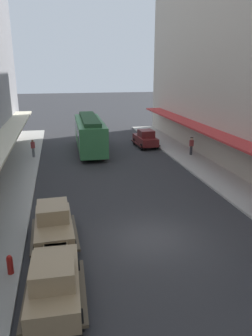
% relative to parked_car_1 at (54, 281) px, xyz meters
% --- Properties ---
extents(ground_plane, '(200.00, 200.00, 0.00)m').
position_rel_parked_car_1_xyz_m(ground_plane, '(4.61, 3.61, -0.94)').
color(ground_plane, '#2D2D30').
extents(parked_car_1, '(2.25, 4.30, 1.84)m').
position_rel_parked_car_1_xyz_m(parked_car_1, '(0.00, 0.00, 0.00)').
color(parked_car_1, '#997F5B').
rests_on(parked_car_1, ground).
extents(parked_car_2, '(2.30, 4.32, 1.84)m').
position_rel_parked_car_1_xyz_m(parked_car_2, '(9.42, 22.25, 0.00)').
color(parked_car_2, '#591919').
rests_on(parked_car_2, ground).
extents(parked_car_3, '(2.24, 4.30, 1.84)m').
position_rel_parked_car_1_xyz_m(parked_car_3, '(-0.03, 4.35, 0.00)').
color(parked_car_3, '#997F5B').
rests_on(parked_car_3, ground).
extents(streetcar, '(2.71, 9.65, 3.46)m').
position_rel_parked_car_1_xyz_m(streetcar, '(3.48, 21.62, 0.96)').
color(streetcar, '#33723F').
rests_on(streetcar, ground).
extents(fire_hydrant, '(0.24, 0.24, 0.82)m').
position_rel_parked_car_1_xyz_m(fire_hydrant, '(-1.74, 1.94, -0.38)').
color(fire_hydrant, '#B21E19').
rests_on(fire_hydrant, sidewalk_left).
extents(pedestrian_0, '(0.36, 0.28, 1.67)m').
position_rel_parked_car_1_xyz_m(pedestrian_0, '(12.64, 17.64, 0.07)').
color(pedestrian_0, '#2D2D33').
rests_on(pedestrian_0, sidewalk_right).
extents(pedestrian_1, '(0.36, 0.24, 1.64)m').
position_rel_parked_car_1_xyz_m(pedestrian_1, '(-1.94, 19.91, 0.05)').
color(pedestrian_1, slate).
rests_on(pedestrian_1, sidewalk_left).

